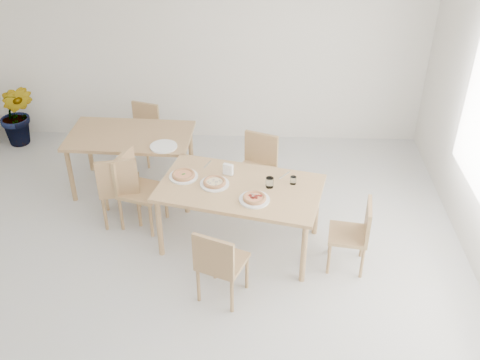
{
  "coord_description": "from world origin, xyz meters",
  "views": [
    {
      "loc": [
        0.76,
        -3.79,
        3.98
      ],
      "look_at": [
        0.56,
        1.03,
        0.83
      ],
      "focal_mm": 42.0,
      "sensor_mm": 36.0,
      "label": 1
    }
  ],
  "objects_px": {
    "plate_mushroom": "(215,184)",
    "plate_pepperoni": "(254,200)",
    "chair_east": "(356,231)",
    "potted_plant": "(17,114)",
    "second_table": "(130,141)",
    "chair_back_n": "(143,128)",
    "chair_back_s": "(119,185)",
    "pizza_pepperoni": "(254,198)",
    "tumbler_b": "(293,180)",
    "chair_west": "(135,185)",
    "napkin_holder": "(228,170)",
    "pizza_margherita": "(183,175)",
    "pizza_mushroom": "(215,182)",
    "chair_south": "(219,262)",
    "chair_north": "(258,164)",
    "plate_margherita": "(184,176)",
    "main_table": "(240,192)",
    "plate_empty": "(164,146)",
    "tumbler_a": "(270,182)"
  },
  "relations": [
    {
      "from": "chair_back_n",
      "to": "pizza_mushroom",
      "type": "bearing_deg",
      "value": -40.89
    },
    {
      "from": "plate_mushroom",
      "to": "plate_pepperoni",
      "type": "distance_m",
      "value": 0.5
    },
    {
      "from": "chair_east",
      "to": "pizza_pepperoni",
      "type": "xyz_separation_m",
      "value": [
        -1.03,
        0.08,
        0.33
      ]
    },
    {
      "from": "tumbler_b",
      "to": "chair_back_s",
      "type": "height_order",
      "value": "chair_back_s"
    },
    {
      "from": "chair_south",
      "to": "chair_north",
      "type": "xyz_separation_m",
      "value": [
        0.34,
        1.76,
        0.01
      ]
    },
    {
      "from": "potted_plant",
      "to": "pizza_margherita",
      "type": "bearing_deg",
      "value": -37.01
    },
    {
      "from": "chair_back_n",
      "to": "plate_empty",
      "type": "distance_m",
      "value": 1.16
    },
    {
      "from": "chair_east",
      "to": "potted_plant",
      "type": "xyz_separation_m",
      "value": [
        -4.4,
        2.43,
        0.0
      ]
    },
    {
      "from": "main_table",
      "to": "plate_mushroom",
      "type": "height_order",
      "value": "plate_mushroom"
    },
    {
      "from": "plate_mushroom",
      "to": "chair_south",
      "type": "bearing_deg",
      "value": -83.34
    },
    {
      "from": "plate_pepperoni",
      "to": "tumbler_b",
      "type": "bearing_deg",
      "value": 38.78
    },
    {
      "from": "chair_north",
      "to": "chair_east",
      "type": "bearing_deg",
      "value": -29.22
    },
    {
      "from": "plate_pepperoni",
      "to": "napkin_holder",
      "type": "xyz_separation_m",
      "value": [
        -0.29,
        0.46,
        0.05
      ]
    },
    {
      "from": "pizza_margherita",
      "to": "napkin_holder",
      "type": "height_order",
      "value": "napkin_holder"
    },
    {
      "from": "plate_margherita",
      "to": "pizza_mushroom",
      "type": "xyz_separation_m",
      "value": [
        0.34,
        -0.13,
        0.02
      ]
    },
    {
      "from": "napkin_holder",
      "to": "chair_west",
      "type": "bearing_deg",
      "value": -166.75
    },
    {
      "from": "chair_west",
      "to": "napkin_holder",
      "type": "distance_m",
      "value": 1.1
    },
    {
      "from": "pizza_mushroom",
      "to": "tumbler_b",
      "type": "xyz_separation_m",
      "value": [
        0.82,
        0.05,
        0.01
      ]
    },
    {
      "from": "plate_pepperoni",
      "to": "chair_back_s",
      "type": "distance_m",
      "value": 1.64
    },
    {
      "from": "tumbler_b",
      "to": "chair_back_n",
      "type": "height_order",
      "value": "tumbler_b"
    },
    {
      "from": "chair_north",
      "to": "plate_mushroom",
      "type": "relative_size",
      "value": 2.77
    },
    {
      "from": "tumbler_b",
      "to": "pizza_pepperoni",
      "type": "bearing_deg",
      "value": -141.22
    },
    {
      "from": "pizza_margherita",
      "to": "pizza_mushroom",
      "type": "distance_m",
      "value": 0.36
    },
    {
      "from": "tumbler_b",
      "to": "second_table",
      "type": "distance_m",
      "value": 2.17
    },
    {
      "from": "second_table",
      "to": "chair_back_n",
      "type": "height_order",
      "value": "chair_back_n"
    },
    {
      "from": "plate_mushroom",
      "to": "pizza_margherita",
      "type": "bearing_deg",
      "value": 159.65
    },
    {
      "from": "pizza_pepperoni",
      "to": "second_table",
      "type": "xyz_separation_m",
      "value": [
        -1.53,
        1.31,
        -0.12
      ]
    },
    {
      "from": "plate_pepperoni",
      "to": "pizza_margherita",
      "type": "relative_size",
      "value": 1.18
    },
    {
      "from": "plate_pepperoni",
      "to": "pizza_margherita",
      "type": "height_order",
      "value": "pizza_margherita"
    },
    {
      "from": "chair_south",
      "to": "chair_back_s",
      "type": "relative_size",
      "value": 0.93
    },
    {
      "from": "main_table",
      "to": "plate_pepperoni",
      "type": "distance_m",
      "value": 0.3
    },
    {
      "from": "pizza_margherita",
      "to": "plate_pepperoni",
      "type": "bearing_deg",
      "value": -27.41
    },
    {
      "from": "pizza_margherita",
      "to": "tumbler_b",
      "type": "bearing_deg",
      "value": -3.75
    },
    {
      "from": "napkin_holder",
      "to": "plate_empty",
      "type": "distance_m",
      "value": 0.97
    },
    {
      "from": "chair_west",
      "to": "tumbler_b",
      "type": "relative_size",
      "value": 10.45
    },
    {
      "from": "plate_pepperoni",
      "to": "pizza_pepperoni",
      "type": "relative_size",
      "value": 1.01
    },
    {
      "from": "pizza_margherita",
      "to": "chair_back_s",
      "type": "height_order",
      "value": "chair_back_s"
    },
    {
      "from": "pizza_pepperoni",
      "to": "napkin_holder",
      "type": "height_order",
      "value": "napkin_holder"
    },
    {
      "from": "tumbler_b",
      "to": "second_table",
      "type": "relative_size",
      "value": 0.06
    },
    {
      "from": "potted_plant",
      "to": "chair_back_n",
      "type": "bearing_deg",
      "value": -9.65
    },
    {
      "from": "chair_back_n",
      "to": "potted_plant",
      "type": "distance_m",
      "value": 1.86
    },
    {
      "from": "second_table",
      "to": "tumbler_b",
      "type": "bearing_deg",
      "value": -25.12
    },
    {
      "from": "potted_plant",
      "to": "chair_back_s",
      "type": "bearing_deg",
      "value": -44.15
    },
    {
      "from": "tumbler_a",
      "to": "napkin_holder",
      "type": "height_order",
      "value": "napkin_holder"
    },
    {
      "from": "second_table",
      "to": "potted_plant",
      "type": "height_order",
      "value": "potted_plant"
    },
    {
      "from": "pizza_margherita",
      "to": "tumbler_b",
      "type": "height_order",
      "value": "tumbler_b"
    },
    {
      "from": "pizza_margherita",
      "to": "chair_west",
      "type": "bearing_deg",
      "value": 162.51
    },
    {
      "from": "napkin_holder",
      "to": "chair_back_s",
      "type": "height_order",
      "value": "chair_back_s"
    },
    {
      "from": "chair_west",
      "to": "chair_east",
      "type": "relative_size",
      "value": 1.13
    },
    {
      "from": "plate_mushroom",
      "to": "tumbler_b",
      "type": "distance_m",
      "value": 0.82
    }
  ]
}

